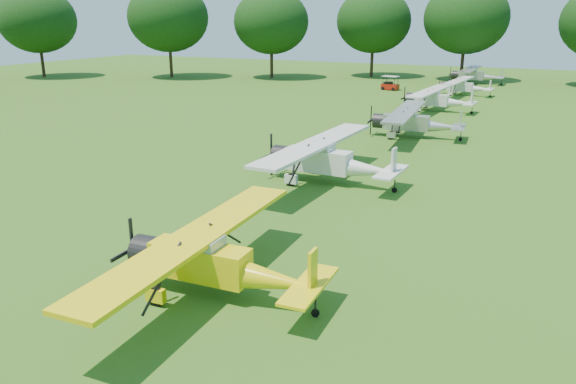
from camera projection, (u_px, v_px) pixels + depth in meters
name	position (u px, v px, depth m)	size (l,w,h in m)	color
ground	(305.00, 198.00, 26.87)	(160.00, 160.00, 0.00)	#285314
tree_belt	(387.00, 23.00, 23.13)	(137.36, 130.27, 14.52)	black
aircraft_2	(214.00, 259.00, 17.10)	(6.73, 10.71, 2.11)	yellow
aircraft_3	(328.00, 158.00, 28.85)	(7.32, 11.63, 2.30)	silver
aircraft_4	(413.00, 120.00, 39.93)	(6.75, 10.75, 2.11)	#B7B6BB
aircraft_5	(436.00, 98.00, 51.12)	(6.59, 10.49, 2.06)	silver
aircraft_6	(464.00, 86.00, 61.56)	(5.86, 9.34, 1.84)	silver
aircraft_7	(475.00, 74.00, 72.04)	(6.75, 10.71, 2.12)	#B7B6BB
golf_cart	(390.00, 85.00, 66.28)	(2.09, 1.49, 1.64)	#A6190B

